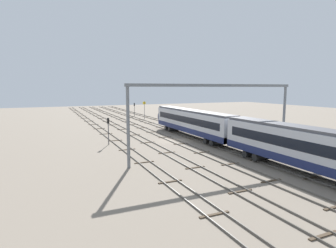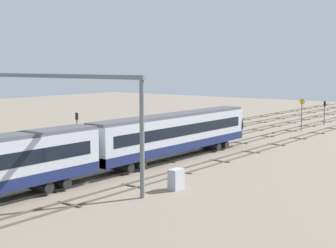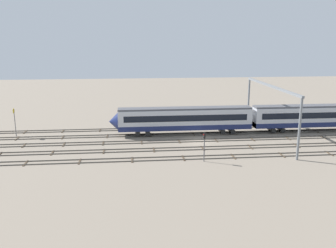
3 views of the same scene
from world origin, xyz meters
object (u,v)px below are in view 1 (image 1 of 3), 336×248
at_px(overhead_gantry, 217,101).
at_px(relay_cabinet, 267,139).
at_px(signal_light_trackside_approach, 134,108).
at_px(speed_sign_near_foreground, 144,108).
at_px(signal_light_trackside_departure, 108,127).

distance_m(overhead_gantry, relay_cabinet, 14.08).
height_order(overhead_gantry, signal_light_trackside_approach, overhead_gantry).
xyz_separation_m(speed_sign_near_foreground, relay_cabinet, (-40.63, -6.20, -2.40)).
height_order(overhead_gantry, relay_cabinet, overhead_gantry).
bearing_deg(relay_cabinet, signal_light_trackside_departure, 66.66).
xyz_separation_m(signal_light_trackside_approach, relay_cabinet, (-50.28, -6.15, -1.87)).
xyz_separation_m(overhead_gantry, signal_light_trackside_approach, (53.92, -5.86, -4.52)).
xyz_separation_m(overhead_gantry, speed_sign_near_foreground, (44.27, -5.81, -3.99)).
bearing_deg(relay_cabinet, signal_light_trackside_approach, 6.97).
bearing_deg(signal_light_trackside_departure, speed_sign_near_foreground, -28.48).
bearing_deg(overhead_gantry, signal_light_trackside_departure, 38.83).
height_order(overhead_gantry, signal_light_trackside_departure, overhead_gantry).
xyz_separation_m(overhead_gantry, relay_cabinet, (3.64, -12.01, -6.39)).
height_order(signal_light_trackside_approach, relay_cabinet, signal_light_trackside_approach).
bearing_deg(overhead_gantry, signal_light_trackside_approach, -6.20).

